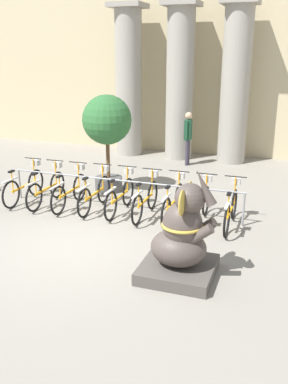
% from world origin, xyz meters
% --- Properties ---
extents(ground_plane, '(60.00, 60.00, 0.00)m').
position_xyz_m(ground_plane, '(0.00, 0.00, 0.00)').
color(ground_plane, gray).
extents(building_facade, '(20.00, 0.20, 6.00)m').
position_xyz_m(building_facade, '(0.00, 8.60, 3.00)').
color(building_facade, '#C6B78E').
rests_on(building_facade, ground_plane).
extents(column_left, '(1.16, 1.16, 5.16)m').
position_xyz_m(column_left, '(-1.86, 7.60, 2.62)').
color(column_left, gray).
rests_on(column_left, ground_plane).
extents(column_middle, '(1.16, 1.16, 5.16)m').
position_xyz_m(column_middle, '(0.00, 7.60, 2.62)').
color(column_middle, gray).
rests_on(column_middle, ground_plane).
extents(column_right, '(1.16, 1.16, 5.16)m').
position_xyz_m(column_right, '(1.86, 7.60, 2.62)').
color(column_right, gray).
rests_on(column_right, ground_plane).
extents(bike_rack, '(5.76, 0.05, 0.77)m').
position_xyz_m(bike_rack, '(0.13, 1.95, 0.64)').
color(bike_rack, gray).
rests_on(bike_rack, ground_plane).
extents(bicycle_0, '(0.48, 1.76, 1.02)m').
position_xyz_m(bicycle_0, '(-2.45, 1.80, 0.41)').
color(bicycle_0, black).
rests_on(bicycle_0, ground_plane).
extents(bicycle_1, '(0.48, 1.76, 1.02)m').
position_xyz_m(bicycle_1, '(-1.81, 1.80, 0.41)').
color(bicycle_1, black).
rests_on(bicycle_1, ground_plane).
extents(bicycle_2, '(0.48, 1.76, 1.02)m').
position_xyz_m(bicycle_2, '(-1.16, 1.81, 0.41)').
color(bicycle_2, black).
rests_on(bicycle_2, ground_plane).
extents(bicycle_3, '(0.48, 1.76, 1.02)m').
position_xyz_m(bicycle_3, '(-0.52, 1.85, 0.41)').
color(bicycle_3, black).
rests_on(bicycle_3, ground_plane).
extents(bicycle_4, '(0.48, 1.76, 1.02)m').
position_xyz_m(bicycle_4, '(0.13, 1.86, 0.41)').
color(bicycle_4, black).
rests_on(bicycle_4, ground_plane).
extents(bicycle_5, '(0.48, 1.76, 1.02)m').
position_xyz_m(bicycle_5, '(0.77, 1.82, 0.41)').
color(bicycle_5, black).
rests_on(bicycle_5, ground_plane).
extents(bicycle_6, '(0.48, 1.76, 1.02)m').
position_xyz_m(bicycle_6, '(1.42, 1.84, 0.41)').
color(bicycle_6, black).
rests_on(bicycle_6, ground_plane).
extents(bicycle_7, '(0.48, 1.76, 1.02)m').
position_xyz_m(bicycle_7, '(2.06, 1.83, 0.41)').
color(bicycle_7, black).
rests_on(bicycle_7, ground_plane).
extents(bicycle_8, '(0.48, 1.76, 1.02)m').
position_xyz_m(bicycle_8, '(2.71, 1.82, 0.41)').
color(bicycle_8, black).
rests_on(bicycle_8, ground_plane).
extents(elephant_statue, '(1.22, 1.22, 1.92)m').
position_xyz_m(elephant_statue, '(2.23, -0.59, 0.64)').
color(elephant_statue, '#4C4742').
rests_on(elephant_statue, ground_plane).
extents(person_pedestrian, '(0.23, 0.47, 1.75)m').
position_xyz_m(person_pedestrian, '(0.56, 6.70, 1.06)').
color(person_pedestrian, '#383342').
rests_on(person_pedestrian, ground_plane).
extents(potted_tree, '(1.29, 1.29, 2.57)m').
position_xyz_m(potted_tree, '(-0.81, 3.29, 1.78)').
color(potted_tree, '#4C4C4C').
rests_on(potted_tree, ground_plane).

